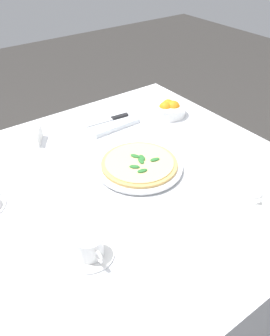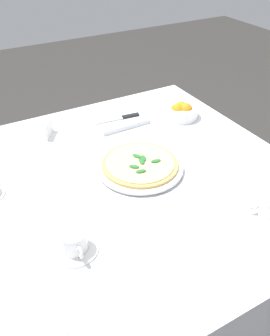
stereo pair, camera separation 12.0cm
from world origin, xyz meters
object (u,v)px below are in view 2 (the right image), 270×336
at_px(coffee_cup_left_edge, 74,242).
at_px(napkin_folded, 120,121).
at_px(pizza_plate, 140,167).
at_px(menu_card, 49,129).
at_px(pizza, 140,163).
at_px(citrus_bowl, 181,111).
at_px(coffee_cup_far_left, 270,206).
at_px(dinner_knife, 119,118).

xyz_separation_m(coffee_cup_left_edge, napkin_folded, (-0.42, -0.56, -0.02)).
relative_size(pizza_plate, menu_card, 3.89).
relative_size(pizza_plate, pizza, 1.14).
bearing_deg(pizza_plate, menu_card, -61.38).
height_order(napkin_folded, menu_card, menu_card).
xyz_separation_m(pizza_plate, pizza, (-0.00, 0.00, 0.01)).
bearing_deg(citrus_bowl, pizza_plate, 35.71).
height_order(coffee_cup_far_left, dinner_knife, coffee_cup_far_left).
relative_size(coffee_cup_far_left, dinner_knife, 0.66).
distance_m(pizza_plate, pizza, 0.01).
distance_m(coffee_cup_left_edge, citrus_bowl, 0.83).
distance_m(pizza_plate, menu_card, 0.42).
distance_m(pizza, menu_card, 0.42).
bearing_deg(coffee_cup_far_left, coffee_cup_left_edge, -15.32).
xyz_separation_m(citrus_bowl, menu_card, (0.55, -0.12, 0.00)).
bearing_deg(menu_card, napkin_folded, -65.27).
distance_m(napkin_folded, citrus_bowl, 0.27).
bearing_deg(pizza, coffee_cup_far_left, 120.45).
bearing_deg(citrus_bowl, menu_card, -12.54).
distance_m(coffee_cup_left_edge, napkin_folded, 0.70).
height_order(napkin_folded, citrus_bowl, citrus_bowl).
distance_m(coffee_cup_far_left, citrus_bowl, 0.64).
relative_size(coffee_cup_left_edge, citrus_bowl, 0.88).
bearing_deg(dinner_knife, pizza_plate, 80.42).
height_order(citrus_bowl, menu_card, citrus_bowl).
relative_size(coffee_cup_left_edge, coffee_cup_far_left, 1.02).
relative_size(coffee_cup_left_edge, napkin_folded, 0.60).
bearing_deg(menu_card, pizza_plate, -118.01).
relative_size(coffee_cup_far_left, napkin_folded, 0.58).
relative_size(pizza_plate, coffee_cup_left_edge, 2.27).
xyz_separation_m(pizza_plate, menu_card, (0.20, -0.37, 0.02)).
xyz_separation_m(coffee_cup_left_edge, coffee_cup_far_left, (-0.55, 0.15, -0.00)).
relative_size(pizza_plate, dinner_knife, 1.54).
bearing_deg(menu_card, citrus_bowl, -69.17).
distance_m(coffee_cup_far_left, menu_card, 0.86).
bearing_deg(coffee_cup_far_left, napkin_folded, -79.34).
xyz_separation_m(pizza, menu_card, (0.20, -0.37, 0.01)).
relative_size(citrus_bowl, menu_card, 1.94).
height_order(coffee_cup_left_edge, citrus_bowl, same).
bearing_deg(coffee_cup_left_edge, coffee_cup_far_left, 164.68).
xyz_separation_m(dinner_knife, menu_card, (0.29, -0.04, 0.01)).
bearing_deg(menu_card, pizza, -118.01).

